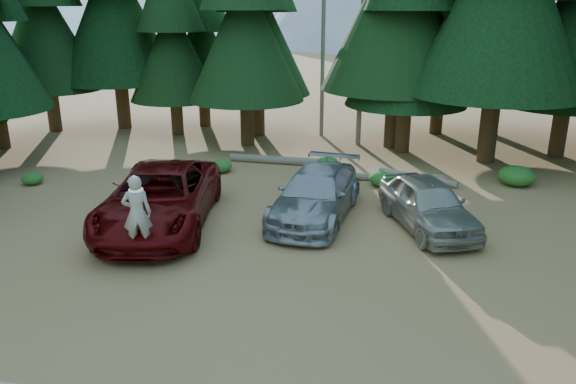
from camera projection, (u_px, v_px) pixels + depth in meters
The scene contains 18 objects.
ground at pixel (277, 281), 13.79m from camera, with size 160.00×160.00×0.00m, color #9F7F43.
forest_belt_north at pixel (342, 141), 27.71m from camera, with size 36.00×7.00×22.00m, color black, non-canonical shape.
snag_front at pixel (363, 14), 25.18m from camera, with size 0.24×0.24×12.00m, color #73685C.
snag_back at pixel (323, 35), 27.26m from camera, with size 0.20×0.20×10.00m, color #73685C.
red_pickup at pixel (160, 198), 16.98m from camera, with size 2.98×6.46×1.80m, color #5D0708.
silver_minivan_center at pixel (316, 195), 17.65m from camera, with size 2.14×5.27×1.53m, color #A6A9AE.
silver_minivan_right at pixel (428, 204), 16.85m from camera, with size 1.81×4.49×1.53m, color #AAA597.
frisbee_player at pixel (137, 213), 14.09m from camera, with size 0.85×0.70×1.99m.
log_left at pixel (283, 160), 23.73m from camera, with size 0.33×0.33×4.60m, color #73685C.
log_mid at pixel (417, 178), 21.51m from camera, with size 0.26×0.26×3.21m, color #73685C.
log_right at pixel (385, 177), 21.53m from camera, with size 0.28×0.28×4.39m, color #73685C.
shrub_far_left at pixel (153, 174), 21.48m from camera, with size 1.02×1.02×0.56m, color #246F21.
shrub_left at pixel (143, 173), 21.70m from camera, with size 0.83×0.83×0.46m, color #246F21.
shrub_center_left at pixel (221, 166), 22.60m from camera, with size 0.93×0.93×0.51m, color #246F21.
shrub_center_right at pixel (328, 163), 23.00m from camera, with size 0.92×0.92×0.51m, color #246F21.
shrub_right at pixel (383, 178), 20.90m from camera, with size 1.03×1.03×0.57m, color #246F21.
shrub_far_right at pixel (517, 176), 20.95m from camera, with size 1.32×1.32×0.73m, color #246F21.
shrub_edge_west at pixel (32, 179), 21.10m from camera, with size 0.79×0.79×0.44m, color #246F21.
Camera 1 is at (2.69, -12.06, 6.50)m, focal length 35.00 mm.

